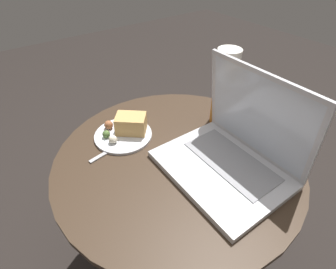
% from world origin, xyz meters
% --- Properties ---
extents(ground_plane, '(6.00, 6.00, 0.00)m').
position_xyz_m(ground_plane, '(0.00, 0.00, 0.00)').
color(ground_plane, black).
extents(table, '(0.73, 0.73, 0.58)m').
position_xyz_m(table, '(0.00, 0.00, 0.42)').
color(table, '#9E9EA3').
rests_on(table, ground_plane).
extents(laptop, '(0.35, 0.27, 0.28)m').
position_xyz_m(laptop, '(0.12, 0.09, 0.63)').
color(laptop, silver).
rests_on(laptop, table).
extents(beer_glass, '(0.07, 0.07, 0.26)m').
position_xyz_m(beer_glass, '(-0.05, 0.23, 0.71)').
color(beer_glass, '#C6701E').
rests_on(beer_glass, table).
extents(snack_plate, '(0.19, 0.19, 0.07)m').
position_xyz_m(snack_plate, '(-0.18, -0.07, 0.60)').
color(snack_plate, silver).
rests_on(snack_plate, table).
extents(fork, '(0.05, 0.20, 0.00)m').
position_xyz_m(fork, '(-0.15, -0.11, 0.58)').
color(fork, '#B2B2B7').
rests_on(fork, table).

